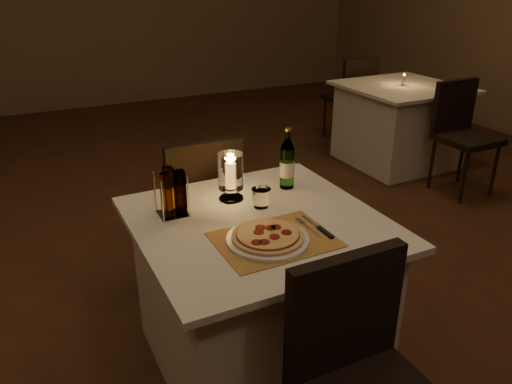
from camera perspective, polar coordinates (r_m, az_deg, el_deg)
name	(u,v)px	position (r m, az deg, el deg)	size (l,w,h in m)	color
floor	(254,313)	(2.79, -0.20, -13.65)	(8.00, 10.00, 0.02)	#482717
main_table	(258,293)	(2.27, 0.23, -11.46)	(1.00, 1.00, 0.74)	white
chair_near	(360,366)	(1.70, 11.80, -18.91)	(0.42, 0.42, 0.90)	black
chair_far	(200,198)	(2.76, -6.47, -0.67)	(0.42, 0.42, 0.90)	black
placemat	(275,240)	(1.93, 2.13, -5.46)	(0.45, 0.34, 0.00)	#B7863F
plate	(268,239)	(1.92, 1.35, -5.43)	(0.32, 0.32, 0.01)	white
pizza	(268,236)	(1.91, 1.35, -5.00)	(0.28, 0.28, 0.02)	#D8B77F
fork	(306,226)	(2.03, 5.78, -3.90)	(0.02, 0.18, 0.00)	silver
knife	(322,230)	(2.00, 7.56, -4.33)	(0.02, 0.22, 0.01)	black
tumbler	(261,198)	(2.18, 0.59, -0.69)	(0.09, 0.09, 0.09)	white
water_bottle	(287,164)	(2.36, 3.59, 3.20)	(0.07, 0.07, 0.29)	#72B561
hurricane_candle	(231,173)	(2.22, -2.92, 2.19)	(0.11, 0.11, 0.22)	white
cruet_caddy	(172,195)	(2.11, -9.57, -0.29)	(0.12, 0.12, 0.21)	white
neighbor_table_right	(398,124)	(4.91, 15.95, 7.45)	(1.00, 1.00, 0.74)	white
neighbor_chair_ra	(461,126)	(4.38, 22.38, 7.03)	(0.42, 0.42, 0.90)	black
neighbor_chair_rb	(354,91)	(5.39, 11.09, 11.28)	(0.42, 0.42, 0.90)	black
neighbor_candle_right	(404,80)	(4.81, 16.52, 12.17)	(0.03, 0.03, 0.11)	white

